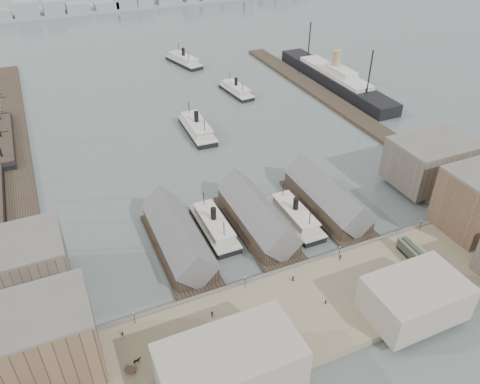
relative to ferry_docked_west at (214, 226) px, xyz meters
name	(u,v)px	position (x,y,z in m)	size (l,w,h in m)	color
ground	(281,261)	(13.00, -21.16, -2.24)	(900.00, 900.00, 0.00)	#4C5857
quay	(318,306)	(13.00, -41.16, -1.24)	(180.00, 30.00, 2.00)	#7D7154
seawall	(290,269)	(13.00, -26.36, -1.09)	(180.00, 1.20, 2.30)	#59544C
west_wharf	(17,153)	(-55.00, 78.84, -1.44)	(10.00, 220.00, 1.60)	#2D231C
east_wharf	(334,103)	(91.00, 68.84, -1.44)	(10.00, 180.00, 1.60)	#2D231C
ferry_shed_west	(178,238)	(-13.00, -4.28, 2.40)	(14.00, 42.00, 12.60)	#2D231C
ferry_shed_center	(257,217)	(13.00, -4.28, 2.40)	(14.00, 42.00, 12.60)	#2D231C
ferry_shed_east	(327,198)	(39.00, -4.28, 2.40)	(14.00, 42.00, 12.60)	#2D231C
warehouse_west_front	(19,350)	(-57.00, -33.16, 8.76)	(32.00, 18.00, 18.00)	brown
warehouse_west_back	(15,267)	(-57.00, -3.16, 6.76)	(26.00, 20.00, 14.00)	#60564C
warehouse_east_back	(431,162)	(81.00, -6.16, 7.26)	(28.00, 20.00, 15.00)	#60564C
street_bldg_center	(415,298)	(33.00, -53.16, 4.76)	(24.00, 16.00, 10.00)	gray
street_bldg_west	(230,367)	(-17.00, -53.16, 5.76)	(30.00, 16.00, 12.00)	gray
lamp_post_far_w	(134,316)	(-32.00, -28.16, 2.48)	(0.44, 0.44, 3.92)	black
lamp_post_near_w	(245,280)	(-2.00, -28.16, 2.48)	(0.44, 0.44, 3.92)	black
lamp_post_near_e	(340,250)	(28.00, -28.16, 2.48)	(0.44, 0.44, 3.92)	black
lamp_post_far_e	(421,223)	(58.00, -28.16, 2.48)	(0.44, 0.44, 3.92)	black
far_shore	(88,7)	(10.93, 312.98, 1.67)	(500.00, 40.00, 15.72)	gray
ferry_docked_west	(214,226)	(0.00, 0.00, 0.00)	(8.02, 26.73, 9.54)	black
ferry_docked_east	(295,216)	(26.00, -5.89, 0.01)	(8.06, 26.86, 9.59)	black
ferry_open_near	(197,128)	(18.26, 66.82, 0.32)	(10.26, 30.86, 10.91)	black
ferry_open_mid	(236,90)	(51.90, 100.93, -0.11)	(10.23, 26.06, 9.07)	black
ferry_open_far	(184,60)	(41.69, 155.62, 0.20)	(15.69, 30.36, 10.39)	black
sailing_ship_mid	(2,140)	(-59.90, 89.44, 0.41)	(8.98, 51.91, 36.94)	black
ocean_steamer	(335,78)	(105.00, 90.38, 1.82)	(12.91, 94.32, 18.86)	black
tram	(412,252)	(46.87, -37.03, 1.78)	(3.42, 11.18, 3.93)	black
horse_cart_left	(136,363)	(-34.64, -40.10, 0.60)	(4.48, 4.07, 1.66)	black
horse_cart_center	(273,313)	(0.53, -39.76, 0.57)	(4.92, 1.72, 1.58)	black
horse_cart_right	(373,294)	(27.20, -44.95, 0.61)	(4.83, 3.59, 1.70)	black
pedestrian_0	(122,334)	(-35.67, -30.74, 0.61)	(0.62, 0.45, 1.70)	black
pedestrian_1	(177,359)	(-25.88, -43.10, 0.65)	(0.86, 0.67, 1.77)	black
pedestrian_2	(212,314)	(-13.77, -33.97, 0.60)	(1.08, 0.62, 1.68)	black
pedestrian_3	(265,329)	(-3.75, -43.41, 0.66)	(1.06, 0.44, 1.80)	black
pedestrian_4	(293,278)	(11.01, -31.20, 0.57)	(0.79, 0.51, 1.62)	black
pedestrian_5	(326,302)	(14.48, -42.17, 0.58)	(0.60, 0.44, 1.63)	black
pedestrian_6	(340,257)	(27.70, -29.35, 0.66)	(0.87, 0.68, 1.79)	black
pedestrian_7	(434,278)	(46.12, -46.87, 0.67)	(1.18, 0.68, 1.82)	black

